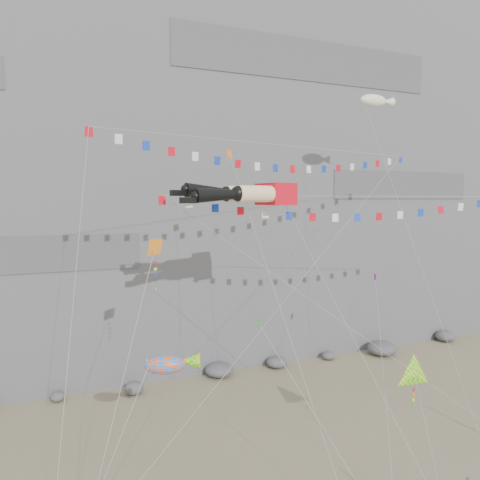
{
  "coord_description": "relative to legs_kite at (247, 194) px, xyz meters",
  "views": [
    {
      "loc": [
        -14.58,
        -22.69,
        16.32
      ],
      "look_at": [
        -1.24,
        9.0,
        13.42
      ],
      "focal_mm": 35.0,
      "sensor_mm": 36.0,
      "label": 1
    }
  ],
  "objects": [
    {
      "name": "harlequin_kite",
      "position": [
        -6.15,
        -1.06,
        -3.07
      ],
      "size": [
        6.47,
        8.49,
        16.47
      ],
      "color": "#FA341B",
      "rests_on": "ground"
    },
    {
      "name": "flag_banner_upper",
      "position": [
        4.27,
        3.09,
        3.53
      ],
      "size": [
        30.44,
        14.19,
        28.21
      ],
      "color": "red",
      "rests_on": "ground"
    },
    {
      "name": "delta_kite",
      "position": [
        7.45,
        -7.0,
        -10.4
      ],
      "size": [
        4.21,
        6.3,
        9.13
      ],
      "color": "yellow",
      "rests_on": "ground"
    },
    {
      "name": "talus_boulders",
      "position": [
        2.68,
        12.58,
        -16.13
      ],
      "size": [
        60.0,
        3.0,
        1.2
      ],
      "primitive_type": null,
      "color": "#5C5C61",
      "rests_on": "ground"
    },
    {
      "name": "legs_kite",
      "position": [
        0.0,
        0.0,
        0.0
      ],
      "size": [
        10.83,
        13.47,
        20.92
      ],
      "rotation": [
        0.0,
        0.0,
        0.14
      ],
      "color": "red",
      "rests_on": "ground"
    },
    {
      "name": "small_kite_a",
      "position": [
        -0.3,
        1.93,
        2.28
      ],
      "size": [
        2.15,
        13.43,
        23.26
      ],
      "color": "orange",
      "rests_on": "ground"
    },
    {
      "name": "small_kite_c",
      "position": [
        -0.76,
        -3.69,
        -7.56
      ],
      "size": [
        4.03,
        9.16,
        13.09
      ],
      "color": "green",
      "rests_on": "ground"
    },
    {
      "name": "cliff",
      "position": [
        2.68,
        27.58,
        8.27
      ],
      "size": [
        80.0,
        28.0,
        50.0
      ],
      "primitive_type": "cube",
      "color": "slate",
      "rests_on": "ground"
    },
    {
      "name": "fish_windsock",
      "position": [
        -6.62,
        -4.96,
        -8.53
      ],
      "size": [
        7.36,
        4.55,
        10.48
      ],
      "color": "#FF4F0D",
      "rests_on": "ground"
    },
    {
      "name": "ground",
      "position": [
        2.68,
        -4.42,
        -16.73
      ],
      "size": [
        120.0,
        120.0,
        0.0
      ],
      "primitive_type": "plane",
      "color": "gray",
      "rests_on": "ground"
    },
    {
      "name": "flag_banner_lower",
      "position": [
        7.38,
        -0.29,
        -0.14
      ],
      "size": [
        24.9,
        7.14,
        19.9
      ],
      "color": "red",
      "rests_on": "ground"
    },
    {
      "name": "small_kite_b",
      "position": [
        11.45,
        1.53,
        -6.52
      ],
      "size": [
        8.1,
        11.87,
        17.07
      ],
      "color": "purple",
      "rests_on": "ground"
    },
    {
      "name": "blimp_windsock",
      "position": [
        13.63,
        5.02,
        7.78
      ],
      "size": [
        3.71,
        11.48,
        26.84
      ],
      "color": "white",
      "rests_on": "ground"
    }
  ]
}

